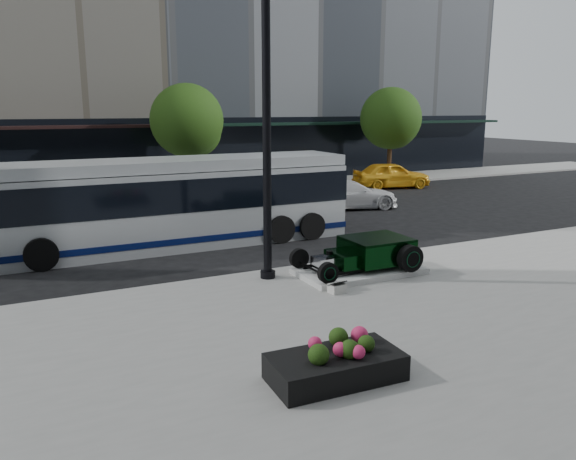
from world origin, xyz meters
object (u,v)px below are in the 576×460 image
hot_rod (370,252)px  white_sedan (349,194)px  lamppost (267,151)px  flower_planter (335,365)px  yellow_taxi (391,175)px  transit_bus (173,202)px

hot_rod → white_sedan: size_ratio=0.70×
lamppost → white_sedan: 12.01m
flower_planter → yellow_taxi: (15.24, 18.91, 0.37)m
hot_rod → lamppost: size_ratio=0.44×
hot_rod → flower_planter: 6.45m
flower_planter → transit_bus: transit_bus is taller
flower_planter → yellow_taxi: yellow_taxi is taller
white_sedan → transit_bus: bearing=123.2°
lamppost → white_sedan: (7.99, 8.52, -2.83)m
flower_planter → yellow_taxi: size_ratio=0.51×
white_sedan → yellow_taxi: size_ratio=1.03×
flower_planter → transit_bus: bearing=88.7°
flower_planter → yellow_taxi: bearing=51.1°
lamppost → transit_bus: (-1.13, 5.14, -2.00)m
lamppost → yellow_taxi: size_ratio=1.65×
white_sedan → lamppost: bearing=149.8°
transit_bus → white_sedan: size_ratio=2.65×
transit_bus → white_sedan: bearing=20.3°
lamppost → yellow_taxi: bearing=43.5°
yellow_taxi → white_sedan: bearing=140.9°
lamppost → yellow_taxi: 19.32m
hot_rod → yellow_taxi: 17.85m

